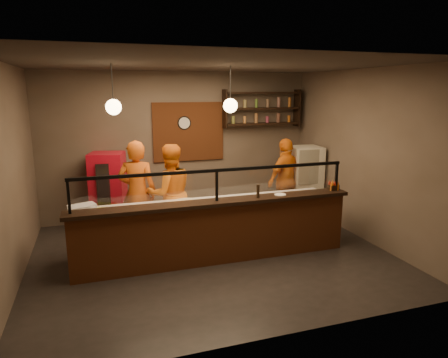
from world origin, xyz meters
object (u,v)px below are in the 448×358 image
object	(u,v)px
cook_left	(137,193)
cook_mid	(170,193)
cook_right	(286,180)
condiment_caddy	(333,187)
fridge	(304,182)
red_cooler	(109,190)
pepper_mill	(258,191)
pizza_dough	(187,202)
wall_clock	(184,123)

from	to	relation	value
cook_left	cook_mid	world-z (taller)	cook_left
cook_right	condiment_caddy	size ratio (longest dim) A/B	10.77
fridge	condiment_caddy	size ratio (longest dim) A/B	9.45
cook_right	red_cooler	size ratio (longest dim) A/B	1.16
cook_left	cook_mid	xyz separation A→B (m)	(0.59, -0.08, -0.04)
red_cooler	cook_right	bearing A→B (deg)	1.69
cook_mid	condiment_caddy	xyz separation A→B (m)	(2.74, -1.16, 0.18)
cook_right	pepper_mill	size ratio (longest dim) A/B	8.13
cook_left	cook_mid	bearing A→B (deg)	-169.79
pepper_mill	red_cooler	bearing A→B (deg)	132.75
cook_left	cook_mid	distance (m)	0.60
cook_left	red_cooler	distance (m)	1.27
fridge	red_cooler	size ratio (longest dim) A/B	1.02
pizza_dough	condiment_caddy	bearing A→B (deg)	-12.71
cook_left	pizza_dough	distance (m)	1.02
cook_left	condiment_caddy	distance (m)	3.56
cook_left	pepper_mill	world-z (taller)	cook_left
wall_clock	fridge	distance (m)	2.98
cook_mid	cook_right	xyz separation A→B (m)	(2.59, 0.39, -0.02)
wall_clock	pepper_mill	bearing A→B (deg)	-77.85
pepper_mill	wall_clock	bearing A→B (deg)	102.15
wall_clock	cook_left	distance (m)	2.23
cook_mid	red_cooler	bearing A→B (deg)	-54.80
pizza_dough	pepper_mill	bearing A→B (deg)	-31.95
wall_clock	red_cooler	world-z (taller)	wall_clock
fridge	pizza_dough	world-z (taller)	fridge
red_cooler	pizza_dough	bearing A→B (deg)	-40.95
cook_mid	pizza_dough	bearing A→B (deg)	102.24
cook_left	red_cooler	bearing A→B (deg)	-49.79
cook_right	pizza_dough	size ratio (longest dim) A/B	3.63
cook_mid	fridge	xyz separation A→B (m)	(3.14, 0.58, -0.13)
cook_left	wall_clock	bearing A→B (deg)	-111.69
wall_clock	condiment_caddy	size ratio (longest dim) A/B	1.78
pizza_dough	condiment_caddy	size ratio (longest dim) A/B	2.96
cook_mid	pepper_mill	size ratio (longest dim) A/B	8.30
cook_left	cook_right	size ratio (longest dim) A/B	1.06
fridge	pizza_dough	bearing A→B (deg)	-153.85
condiment_caddy	pepper_mill	distance (m)	1.50
condiment_caddy	cook_right	bearing A→B (deg)	95.51
pizza_dough	pepper_mill	size ratio (longest dim) A/B	2.24
fridge	red_cooler	world-z (taller)	fridge
wall_clock	condiment_caddy	bearing A→B (deg)	-52.30
condiment_caddy	pepper_mill	xyz separation A→B (m)	(-1.50, -0.08, 0.06)
red_cooler	pepper_mill	bearing A→B (deg)	-32.41
cook_left	cook_right	bearing A→B (deg)	-156.29
cook_mid	condiment_caddy	distance (m)	2.98
fridge	condiment_caddy	distance (m)	1.81
cook_right	pizza_dough	xyz separation A→B (m)	(-2.40, -0.98, -0.00)
wall_clock	condiment_caddy	xyz separation A→B (m)	(2.10, -2.72, -0.99)
cook_left	pizza_dough	world-z (taller)	cook_left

